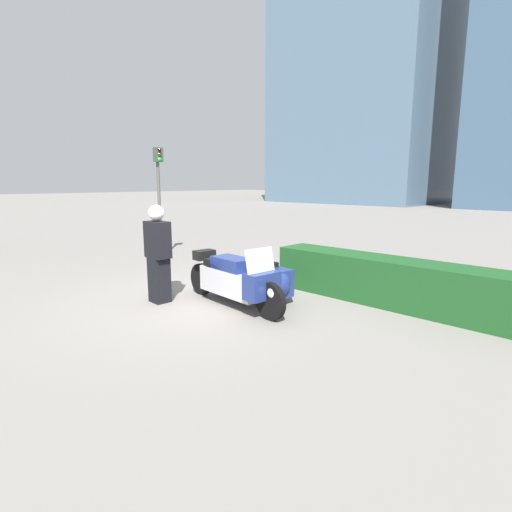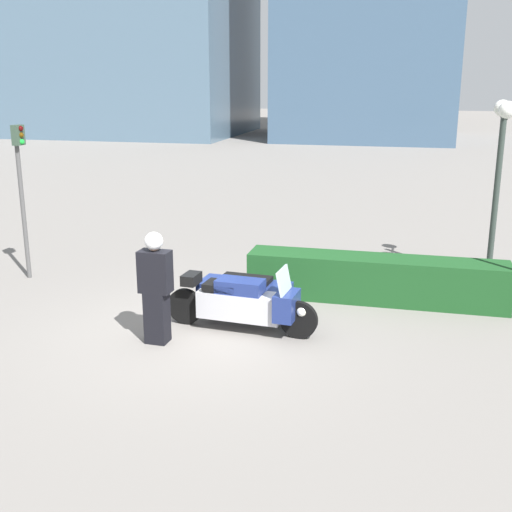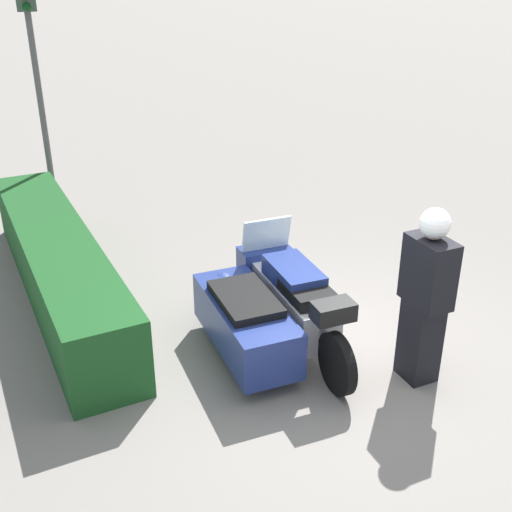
% 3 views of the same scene
% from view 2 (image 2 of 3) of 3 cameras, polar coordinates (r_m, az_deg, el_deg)
% --- Properties ---
extents(ground_plane, '(160.00, 160.00, 0.00)m').
position_cam_2_polar(ground_plane, '(10.72, -5.80, -6.83)').
color(ground_plane, slate).
extents(police_motorcycle, '(2.62, 1.35, 1.15)m').
position_cam_2_polar(police_motorcycle, '(10.89, -0.68, -3.80)').
color(police_motorcycle, black).
rests_on(police_motorcycle, ground).
extents(officer_rider, '(0.50, 0.32, 1.80)m').
position_cam_2_polar(officer_rider, '(10.12, -8.91, -2.57)').
color(officer_rider, black).
rests_on(officer_rider, ground).
extents(hedge_bush_curbside, '(4.80, 0.79, 0.85)m').
position_cam_2_polar(hedge_bush_curbside, '(12.26, 10.57, -2.02)').
color(hedge_bush_curbside, '#19471E').
rests_on(hedge_bush_curbside, ground).
extents(twin_lamp_post, '(0.33, 1.11, 3.66)m').
position_cam_2_polar(twin_lamp_post, '(13.55, 20.95, 9.13)').
color(twin_lamp_post, '#2D3833').
rests_on(twin_lamp_post, ground).
extents(traffic_light_far, '(0.23, 0.27, 3.17)m').
position_cam_2_polar(traffic_light_far, '(13.91, -20.14, 6.49)').
color(traffic_light_far, '#4C4C4C').
rests_on(traffic_light_far, ground).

